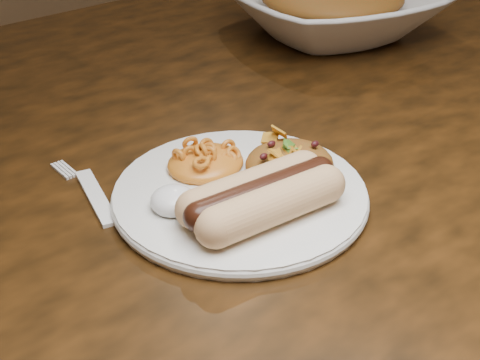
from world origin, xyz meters
TOP-DOWN VIEW (x-y plane):
  - table at (0.00, 0.00)m, footprint 1.60×0.90m
  - plate at (0.03, -0.17)m, footprint 0.24×0.24m
  - hotdog at (0.02, -0.21)m, footprint 0.13×0.08m
  - mac_and_cheese at (0.03, -0.12)m, footprint 0.08×0.07m
  - sour_cream at (-0.04, -0.16)m, footprint 0.05×0.05m
  - taco_salad at (0.09, -0.17)m, footprint 0.09×0.08m
  - fork at (-0.08, -0.08)m, footprint 0.06×0.15m
  - serving_bowl at (0.43, 0.10)m, footprint 0.37×0.37m
  - bowl_filling at (0.43, 0.10)m, footprint 0.27×0.27m

SIDE VIEW (x-z plane):
  - table at x=0.00m, z-range 0.28..1.03m
  - fork at x=-0.08m, z-range 0.75..0.75m
  - plate at x=0.03m, z-range 0.75..0.76m
  - sour_cream at x=-0.04m, z-range 0.76..0.79m
  - mac_and_cheese at x=0.03m, z-range 0.76..0.79m
  - taco_salad at x=0.09m, z-range 0.76..0.80m
  - hotdog at x=0.02m, z-range 0.76..0.80m
  - serving_bowl at x=0.43m, z-range 0.75..0.83m
  - bowl_filling at x=0.43m, z-range 0.77..0.83m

